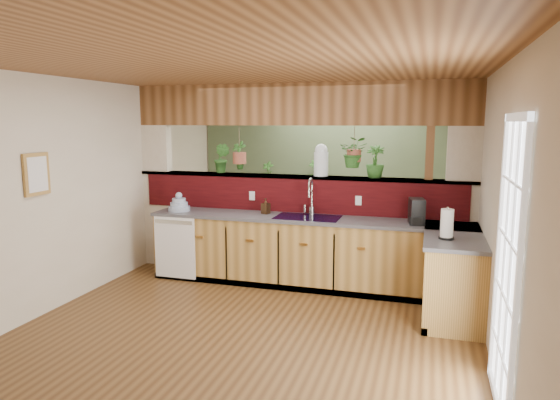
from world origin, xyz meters
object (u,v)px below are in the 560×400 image
(faucet, at_px, (311,195))
(soap_dispenser, at_px, (266,206))
(shelving_console, at_px, (295,214))
(paper_towel, at_px, (447,224))
(glass_jar, at_px, (321,160))
(coffee_maker, at_px, (417,212))
(dish_stack, at_px, (179,205))

(faucet, height_order, soap_dispenser, faucet)
(faucet, height_order, shelving_console, faucet)
(paper_towel, bearing_deg, glass_jar, 144.62)
(glass_jar, distance_m, shelving_console, 2.36)
(faucet, xyz_separation_m, paper_towel, (1.65, -0.89, -0.11))
(coffee_maker, bearing_deg, glass_jar, 150.34)
(dish_stack, height_order, shelving_console, dish_stack)
(coffee_maker, height_order, paper_towel, paper_towel)
(glass_jar, bearing_deg, dish_stack, -166.80)
(dish_stack, xyz_separation_m, shelving_console, (1.01, 2.34, -0.48))
(coffee_maker, relative_size, glass_jar, 0.72)
(paper_towel, relative_size, shelving_console, 0.21)
(coffee_maker, bearing_deg, paper_towel, -76.68)
(shelving_console, bearing_deg, dish_stack, -108.22)
(faucet, xyz_separation_m, dish_stack, (-1.78, -0.22, -0.18))
(coffee_maker, height_order, glass_jar, glass_jar)
(dish_stack, distance_m, soap_dispenser, 1.20)
(paper_towel, bearing_deg, shelving_console, 128.84)
(paper_towel, distance_m, shelving_console, 3.91)
(dish_stack, bearing_deg, soap_dispenser, 6.81)
(paper_towel, distance_m, glass_jar, 2.00)
(soap_dispenser, distance_m, coffee_maker, 1.92)
(soap_dispenser, height_order, shelving_console, soap_dispenser)
(paper_towel, bearing_deg, faucet, 151.63)
(faucet, relative_size, dish_stack, 1.67)
(paper_towel, xyz_separation_m, shelving_console, (-2.43, 3.01, -0.55))
(coffee_maker, xyz_separation_m, paper_towel, (0.32, -0.70, 0.01))
(faucet, relative_size, glass_jar, 1.16)
(faucet, height_order, dish_stack, faucet)
(dish_stack, relative_size, glass_jar, 0.69)
(soap_dispenser, height_order, coffee_maker, coffee_maker)
(paper_towel, bearing_deg, dish_stack, 168.84)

